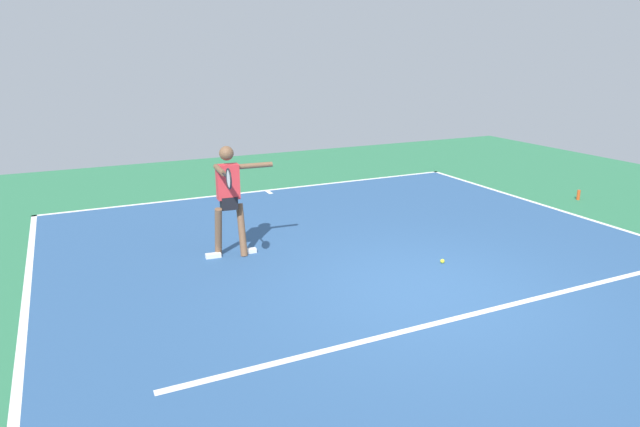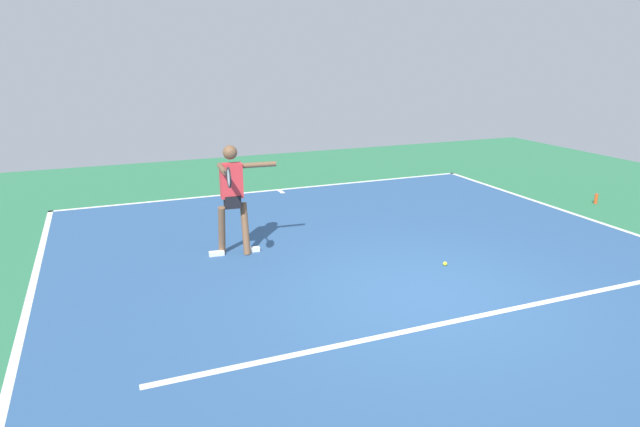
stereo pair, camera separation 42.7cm
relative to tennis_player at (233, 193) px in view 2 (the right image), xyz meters
The scene contains 9 objects.
ground_plane 3.28m from the tennis_player, 128.96° to the left, with size 21.78×21.78×0.00m, color #2D754C.
court_surface 3.28m from the tennis_player, 128.96° to the left, with size 9.84×12.64×0.00m, color #2D5484.
court_line_baseline_near 4.43m from the tennis_player, 117.07° to the right, with size 9.84×0.10×0.01m, color white.
court_line_sideline_right 3.92m from the tennis_player, 39.87° to the left, with size 0.10×12.64×0.01m, color white.
court_line_service 3.92m from the tennis_player, 121.25° to the left, with size 7.38×0.10×0.01m, color white.
court_line_centre_mark 4.26m from the tennis_player, 118.33° to the right, with size 0.10×0.30×0.01m, color white.
tennis_player is the anchor object (origin of this frame).
tennis_ball_near_player 3.44m from the tennis_player, 149.35° to the left, with size 0.07×0.07×0.07m, color yellow.
water_bottle 7.93m from the tennis_player, behind, with size 0.07×0.07×0.22m, color #D84C1E.
Camera 2 is at (3.80, 5.72, 3.11)m, focal length 30.78 mm.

